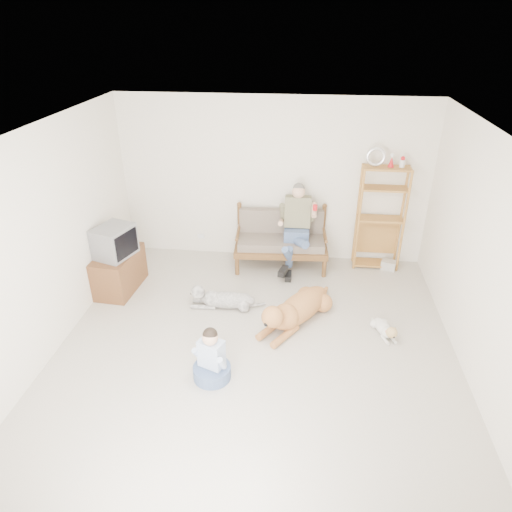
# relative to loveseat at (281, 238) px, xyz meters

# --- Properties ---
(floor) EXTENTS (5.50, 5.50, 0.00)m
(floor) POSITION_rel_loveseat_xyz_m (-0.18, -2.41, -0.49)
(floor) COLOR beige
(floor) RESTS_ON ground
(ceiling) EXTENTS (5.50, 5.50, 0.00)m
(ceiling) POSITION_rel_loveseat_xyz_m (-0.18, -2.41, 2.21)
(ceiling) COLOR white
(ceiling) RESTS_ON ground
(wall_back) EXTENTS (5.00, 0.00, 5.00)m
(wall_back) POSITION_rel_loveseat_xyz_m (-0.18, 0.34, 0.86)
(wall_back) COLOR silver
(wall_back) RESTS_ON ground
(wall_front) EXTENTS (5.00, 0.00, 5.00)m
(wall_front) POSITION_rel_loveseat_xyz_m (-0.18, -5.16, 0.86)
(wall_front) COLOR silver
(wall_front) RESTS_ON ground
(wall_left) EXTENTS (0.00, 5.50, 5.50)m
(wall_left) POSITION_rel_loveseat_xyz_m (-2.68, -2.41, 0.86)
(wall_left) COLOR silver
(wall_left) RESTS_ON ground
(wall_right) EXTENTS (0.00, 5.50, 5.50)m
(wall_right) POSITION_rel_loveseat_xyz_m (2.32, -2.41, 0.86)
(wall_right) COLOR silver
(wall_right) RESTS_ON ground
(loveseat) EXTENTS (1.54, 0.79, 0.95)m
(loveseat) POSITION_rel_loveseat_xyz_m (0.00, 0.00, 0.00)
(loveseat) COLOR brown
(loveseat) RESTS_ON ground
(man) EXTENTS (0.55, 0.78, 1.26)m
(man) POSITION_rel_loveseat_xyz_m (0.22, -0.19, 0.17)
(man) COLOR #4F5F92
(man) RESTS_ON loveseat
(etagere) EXTENTS (0.76, 0.33, 2.00)m
(etagere) POSITION_rel_loveseat_xyz_m (1.57, 0.14, 0.39)
(etagere) COLOR #BD793B
(etagere) RESTS_ON ground
(book_stack) EXTENTS (0.28, 0.24, 0.15)m
(book_stack) POSITION_rel_loveseat_xyz_m (1.79, 0.04, -0.41)
(book_stack) COLOR beige
(book_stack) RESTS_ON ground
(tv_stand) EXTENTS (0.57, 0.94, 0.60)m
(tv_stand) POSITION_rel_loveseat_xyz_m (-2.40, -1.02, -0.19)
(tv_stand) COLOR brown
(tv_stand) RESTS_ON ground
(crt_tv) EXTENTS (0.59, 0.66, 0.46)m
(crt_tv) POSITION_rel_loveseat_xyz_m (-2.37, -1.07, 0.34)
(crt_tv) COLOR slate
(crt_tv) RESTS_ON tv_stand
(wall_outlet) EXTENTS (0.12, 0.02, 0.08)m
(wall_outlet) POSITION_rel_loveseat_xyz_m (-1.43, 0.32, -0.19)
(wall_outlet) COLOR white
(wall_outlet) RESTS_ON ground
(golden_retriever) EXTENTS (1.03, 1.46, 0.51)m
(golden_retriever) POSITION_rel_loveseat_xyz_m (0.29, -1.61, -0.28)
(golden_retriever) COLOR #AC6B3B
(golden_retriever) RESTS_ON ground
(shaggy_dog) EXTENTS (1.14, 0.30, 0.34)m
(shaggy_dog) POSITION_rel_loveseat_xyz_m (-0.77, -1.35, -0.35)
(shaggy_dog) COLOR white
(shaggy_dog) RESTS_ON ground
(terrier) EXTENTS (0.30, 0.59, 0.23)m
(terrier) POSITION_rel_loveseat_xyz_m (1.49, -1.77, -0.39)
(terrier) COLOR silver
(terrier) RESTS_ON ground
(child) EXTENTS (0.44, 0.44, 0.70)m
(child) POSITION_rel_loveseat_xyz_m (-0.63, -2.79, -0.24)
(child) COLOR #4F5F92
(child) RESTS_ON ground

